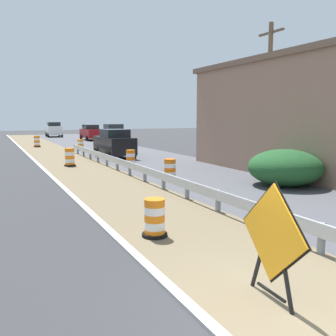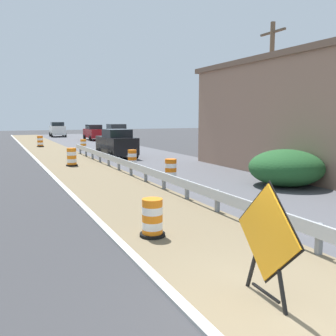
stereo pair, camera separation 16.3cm
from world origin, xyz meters
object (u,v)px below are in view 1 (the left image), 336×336
Objects in this scene: traffic_barrel_far at (131,159)px; car_mid_far_lane at (91,132)px; utility_pole_near at (269,96)px; traffic_barrel_mid at (70,158)px; car_lead_far_lane at (54,129)px; traffic_barrel_nearest at (155,220)px; warning_sign_diamond at (272,237)px; traffic_barrel_farthest at (37,142)px; car_lead_near_lane at (114,143)px; traffic_barrel_close at (170,171)px; car_trailing_near_lane at (114,135)px; traffic_barrel_farther at (81,145)px.

traffic_barrel_far is 0.22× the size of car_mid_far_lane.
traffic_barrel_mid is at bearing 140.79° from utility_pole_near.
car_lead_far_lane is at bearing -164.27° from car_mid_far_lane.
traffic_barrel_nearest is 12.54m from utility_pole_near.
car_lead_far_lane is (4.71, 52.20, 0.01)m from warning_sign_diamond.
car_lead_far_lane is at bearing 76.24° from traffic_barrel_farthest.
traffic_barrel_nearest is 18.45m from car_lead_near_lane.
traffic_barrel_mid is 11.99m from utility_pole_near.
traffic_barrel_close is 0.13× the size of utility_pole_near.
car_trailing_near_lane is at bearing -18.90° from car_lead_near_lane.
warning_sign_diamond reaches higher than traffic_barrel_farther.
traffic_barrel_far is 12.44m from traffic_barrel_farther.
traffic_barrel_nearest is at bearing -91.28° from traffic_barrel_farthest.
warning_sign_diamond is 18.25m from traffic_barrel_mid.
car_lead_near_lane is 0.58× the size of utility_pole_near.
traffic_barrel_mid is at bearing -26.64° from car_trailing_near_lane.
warning_sign_diamond is 16.69m from traffic_barrel_far.
car_mid_far_lane is at bearing 47.60° from traffic_barrel_farthest.
traffic_barrel_nearest is at bearing -98.56° from traffic_barrel_farther.
utility_pole_near is (8.88, -7.25, 3.51)m from traffic_barrel_mid.
utility_pole_near is (1.51, -21.80, 2.91)m from car_trailing_near_lane.
car_trailing_near_lane is at bearing -9.77° from traffic_barrel_farthest.
traffic_barrel_farthest reaches higher than traffic_barrel_nearest.
traffic_barrel_nearest reaches higher than traffic_barrel_farther.
car_lead_far_lane is at bearing -170.97° from car_trailing_near_lane.
traffic_barrel_farthest is 10.99m from car_mid_far_lane.
traffic_barrel_farther is at bearing 108.32° from utility_pole_near.
traffic_barrel_nearest is 0.89× the size of traffic_barrel_farthest.
warning_sign_diamond is 3.88m from traffic_barrel_nearest.
traffic_barrel_farthest is 0.25× the size of car_lead_far_lane.
car_lead_near_lane is (4.22, 21.66, -0.03)m from warning_sign_diamond.
warning_sign_diamond is at bearing -129.98° from utility_pole_near.
traffic_barrel_nearest is at bearing -118.61° from traffic_barrel_close.
car_mid_far_lane is at bearing 92.85° from utility_pole_near.
traffic_barrel_mid is at bearing -89.75° from traffic_barrel_farthest.
car_lead_near_lane is at bearing -17.18° from car_trailing_near_lane.
traffic_barrel_mid is (-3.23, 7.15, 0.04)m from traffic_barrel_close.
traffic_barrel_mid is 0.26× the size of car_lead_far_lane.
car_lead_far_lane is at bearing 83.97° from traffic_barrel_nearest.
traffic_barrel_farther is 0.21× the size of car_mid_far_lane.
traffic_barrel_close is (3.98, 7.29, 0.02)m from traffic_barrel_nearest.
warning_sign_diamond is at bearing -91.07° from traffic_barrel_mid.
traffic_barrel_farthest is 25.00m from utility_pole_near.
traffic_barrel_farthest is at bearing 16.15° from car_lead_near_lane.
traffic_barrel_far is at bearing 72.57° from traffic_barrel_nearest.
utility_pole_near reaches higher than traffic_barrel_mid.
car_mid_far_lane is at bearing 72.98° from traffic_barrel_mid.
traffic_barrel_far is at bearing 137.05° from utility_pole_near.
traffic_barrel_far is 0.23× the size of car_lead_near_lane.
car_lead_far_lane reaches higher than warning_sign_diamond.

